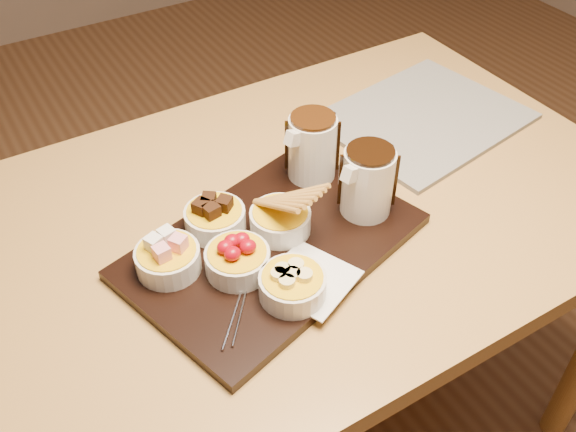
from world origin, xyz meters
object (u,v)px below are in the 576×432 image
dining_table (306,239)px  pitcher_milk_chocolate (312,148)px  pitcher_dark_chocolate (367,182)px  newspaper (423,118)px  bowl_strawberries (238,261)px  serving_board (272,246)px

dining_table → pitcher_milk_chocolate: size_ratio=10.23×
dining_table → pitcher_milk_chocolate: pitcher_milk_chocolate is taller
pitcher_dark_chocolate → dining_table: bearing=107.5°
dining_table → newspaper: 0.37m
pitcher_milk_chocolate → newspaper: pitcher_milk_chocolate is taller
bowl_strawberries → pitcher_milk_chocolate: pitcher_milk_chocolate is taller
bowl_strawberries → newspaper: bearing=19.9°
dining_table → serving_board: bearing=-146.4°
bowl_strawberries → pitcher_dark_chocolate: bearing=3.2°
pitcher_dark_chocolate → pitcher_milk_chocolate: 0.13m
serving_board → dining_table: bearing=17.7°
dining_table → pitcher_dark_chocolate: pitcher_dark_chocolate is taller
bowl_strawberries → pitcher_milk_chocolate: 0.27m
bowl_strawberries → pitcher_dark_chocolate: size_ratio=0.85×
dining_table → serving_board: 0.18m
dining_table → bowl_strawberries: size_ratio=12.00×
pitcher_dark_chocolate → newspaper: 0.34m
serving_board → newspaper: bearing=4.1°
bowl_strawberries → pitcher_dark_chocolate: pitcher_dark_chocolate is taller
bowl_strawberries → newspaper: size_ratio=0.26×
pitcher_milk_chocolate → bowl_strawberries: bearing=-163.6°
dining_table → bowl_strawberries: (-0.19, -0.10, 0.14)m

